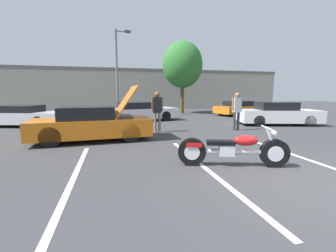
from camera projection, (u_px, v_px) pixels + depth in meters
The scene contains 15 objects.
ground_plane at pixel (315, 184), 4.43m from camera, with size 80.00×80.00×0.00m, color #38383A.
parking_stripe_foreground at pixel (73, 180), 4.61m from camera, with size 0.12×5.51×0.01m, color white.
parking_stripe_middle at pixel (206, 169), 5.32m from camera, with size 0.12×5.51×0.01m, color white.
parking_stripe_back at pixel (308, 160), 6.02m from camera, with size 0.12×5.51×0.01m, color white.
far_building at pixel (145, 88), 26.44m from camera, with size 32.00×4.20×4.40m.
light_pole at pixel (118, 69), 17.17m from camera, with size 1.21×0.28×6.53m.
tree_background at pixel (182, 65), 19.46m from camera, with size 3.47×3.47×6.21m.
motorcycle at pixel (233, 150), 5.47m from camera, with size 2.59×1.06×0.98m.
show_car_hood_open at pixel (93, 124), 8.42m from camera, with size 4.34×1.98×2.06m.
parked_car_right_row at pixel (239, 108), 18.29m from camera, with size 4.60×2.99×1.14m.
parked_car_mid_left_row at pixel (139, 112), 14.46m from camera, with size 5.05×2.79×1.21m.
parked_car_left_row at pixel (21, 116), 12.20m from camera, with size 5.11×3.17×1.12m.
parked_car_mid_right_row at pixel (278, 114), 12.67m from camera, with size 4.59×2.84×1.29m.
spectator_near_motorcycle at pixel (157, 108), 10.12m from camera, with size 0.52×0.24×1.84m.
spectator_by_show_car at pixel (237, 108), 10.67m from camera, with size 0.52×0.24×1.80m.
Camera 1 is at (-3.85, -3.39, 1.78)m, focal length 24.00 mm.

